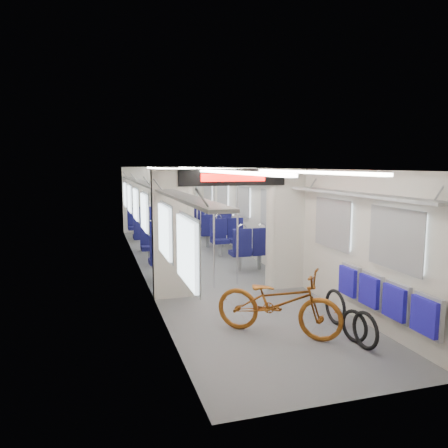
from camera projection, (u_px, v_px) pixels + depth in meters
name	position (u px, v px, depth m)	size (l,w,h in m)	color
carriage	(208.00, 205.00, 9.66)	(12.00, 12.02, 2.31)	#515456
bicycle	(278.00, 302.00, 6.09)	(0.63, 1.80, 0.95)	brown
flip_bench	(383.00, 296.00, 6.00)	(0.12, 2.10, 0.51)	gray
bike_hoop_a	(365.00, 332.00, 5.64)	(0.51, 0.51, 0.05)	black
bike_hoop_b	(354.00, 328.00, 5.87)	(0.45, 0.45, 0.05)	black
bike_hoop_c	(335.00, 308.00, 6.54)	(0.53, 0.53, 0.05)	black
seat_bay_near_left	(164.00, 248.00, 9.78)	(0.88, 1.92, 1.05)	#0E0E40
seat_bay_near_right	(238.00, 241.00, 10.65)	(0.90, 2.02, 1.08)	#0E0E40
seat_bay_far_left	(147.00, 226.00, 12.96)	(0.95, 2.27, 1.16)	#0E0E40
seat_bay_far_right	(208.00, 225.00, 13.44)	(0.90, 2.01, 1.08)	#0E0E40
stanchion_near_left	(214.00, 229.00, 8.32)	(0.04, 0.04, 2.30)	silver
stanchion_near_right	(237.00, 228.00, 8.58)	(0.04, 0.04, 2.30)	silver
stanchion_far_left	(176.00, 212.00, 11.31)	(0.04, 0.04, 2.30)	silver
stanchion_far_right	(197.00, 210.00, 11.98)	(0.04, 0.04, 2.30)	silver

